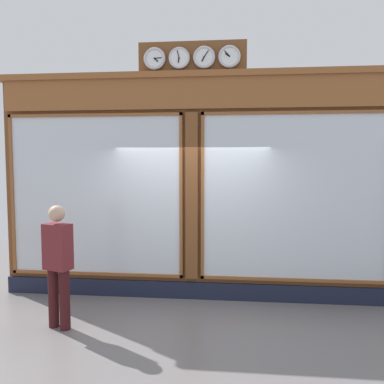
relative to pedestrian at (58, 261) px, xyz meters
name	(u,v)px	position (x,y,z in m)	size (l,w,h in m)	color
shop_facade	(193,186)	(-1.68, -1.49, 0.94)	(6.53, 0.42, 4.18)	brown
pedestrian	(58,261)	(0.00, 0.00, 0.00)	(0.41, 0.32, 1.69)	#3A1316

